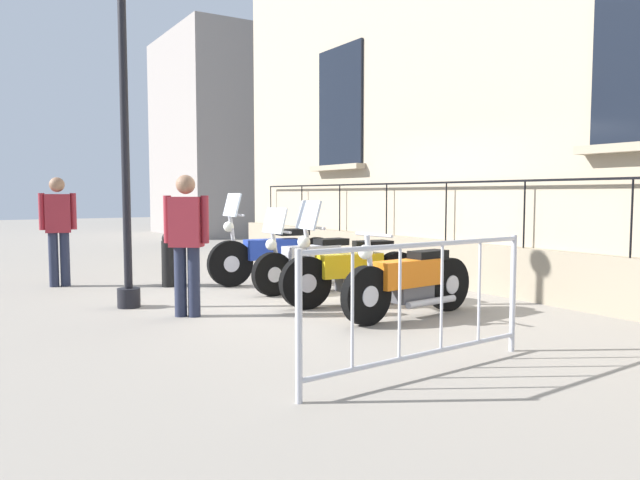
# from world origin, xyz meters

# --- Properties ---
(ground_plane) EXTENTS (60.00, 60.00, 0.00)m
(ground_plane) POSITION_xyz_m (0.00, 0.00, 0.00)
(ground_plane) COLOR gray
(building_facade) EXTENTS (0.82, 13.98, 8.55)m
(building_facade) POSITION_xyz_m (-2.50, 0.00, 4.16)
(building_facade) COLOR tan
(building_facade) RESTS_ON ground_plane
(motorcycle_blue) EXTENTS (2.21, 0.67, 1.43)m
(motorcycle_blue) POSITION_xyz_m (0.04, -1.61, 0.46)
(motorcycle_blue) COLOR black
(motorcycle_blue) RESTS_ON ground_plane
(motorcycle_silver) EXTENTS (1.99, 0.66, 1.22)m
(motorcycle_silver) POSITION_xyz_m (-0.06, -0.58, 0.42)
(motorcycle_silver) COLOR black
(motorcycle_silver) RESTS_ON ground_plane
(motorcycle_yellow) EXTENTS (1.98, 0.68, 1.34)m
(motorcycle_yellow) POSITION_xyz_m (0.06, 0.56, 0.42)
(motorcycle_yellow) COLOR black
(motorcycle_yellow) RESTS_ON ground_plane
(motorcycle_orange) EXTENTS (1.99, 0.56, 0.99)m
(motorcycle_orange) POSITION_xyz_m (-0.06, 1.56, 0.41)
(motorcycle_orange) COLOR black
(motorcycle_orange) RESTS_ON ground_plane
(lamppost) EXTENTS (0.29, 0.29, 4.03)m
(lamppost) POSITION_xyz_m (2.52, -0.77, 2.07)
(lamppost) COLOR black
(lamppost) RESTS_ON ground_plane
(crowd_barrier) EXTENTS (2.35, 0.21, 1.05)m
(crowd_barrier) POSITION_xyz_m (1.27, 3.25, 0.57)
(crowd_barrier) COLOR #B7B7BF
(crowd_barrier) RESTS_ON ground_plane
(bollard) EXTENTS (0.20, 0.20, 0.83)m
(bollard) POSITION_xyz_m (1.57, -2.15, 0.42)
(bollard) COLOR black
(bollard) RESTS_ON ground_plane
(pedestrian_standing) EXTENTS (0.44, 0.40, 1.63)m
(pedestrian_standing) POSITION_xyz_m (2.08, 0.16, 0.92)
(pedestrian_standing) COLOR #23283D
(pedestrian_standing) RESTS_ON ground_plane
(pedestrian_walking) EXTENTS (0.52, 0.28, 1.67)m
(pedestrian_walking) POSITION_xyz_m (2.98, -3.06, 0.94)
(pedestrian_walking) COLOR #23283D
(pedestrian_walking) RESTS_ON ground_plane
(distant_building) EXTENTS (4.22, 5.11, 6.89)m
(distant_building) POSITION_xyz_m (-4.22, -13.36, 3.45)
(distant_building) COLOR gray
(distant_building) RESTS_ON ground_plane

